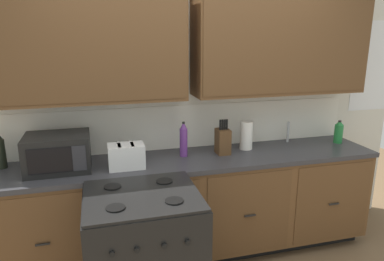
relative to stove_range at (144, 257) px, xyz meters
The scene contains 11 objects.
wall_unit 1.55m from the stove_range, 57.56° to the left, with size 4.43×0.40×2.46m.
counter_run 0.82m from the stove_range, 50.12° to the left, with size 3.26×0.64×0.93m.
stove_range is the anchor object (origin of this frame).
microwave 1.04m from the stove_range, 131.33° to the left, with size 0.48×0.37×0.28m.
toaster 0.78m from the stove_range, 95.08° to the left, with size 0.28×0.18×0.19m.
knife_block 1.19m from the stove_range, 39.99° to the left, with size 0.11×0.14×0.31m.
sink_faucet 1.84m from the stove_range, 28.68° to the left, with size 0.02×0.02×0.20m, color #B2B5BA.
paper_towel_roll 1.42m from the stove_range, 35.16° to the left, with size 0.12×0.12×0.26m, color white.
bottle_green 2.18m from the stove_range, 19.03° to the left, with size 0.08×0.08×0.22m.
bottle_dark 1.41m from the stove_range, 141.53° to the left, with size 0.08×0.08×0.29m.
bottle_violet 1.03m from the stove_range, 56.95° to the left, with size 0.07×0.07×0.30m.
Camera 1 is at (-0.77, -2.50, 1.95)m, focal length 33.61 mm.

